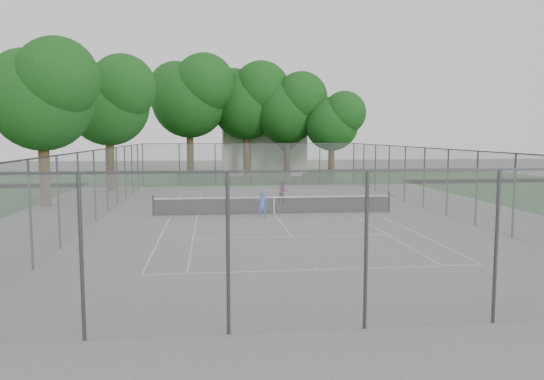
{
  "coord_description": "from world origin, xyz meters",
  "views": [
    {
      "loc": [
        -3.33,
        -28.03,
        4.27
      ],
      "look_at": [
        0.0,
        1.0,
        1.2
      ],
      "focal_mm": 35.0,
      "sensor_mm": 36.0,
      "label": 1
    }
  ],
  "objects": [
    {
      "name": "girl_player",
      "position": [
        -0.77,
        -1.2,
        0.69
      ],
      "size": [
        0.57,
        0.43,
        1.39
      ],
      "primitive_type": "imported",
      "rotation": [
        0.0,
        0.0,
        3.36
      ],
      "color": "#315BBA",
      "rests_on": "ground"
    },
    {
      "name": "tree_far_midleft",
      "position": [
        0.23,
        24.04,
        7.76
      ],
      "size": [
        7.85,
        7.17,
        11.29
      ],
      "color": "#3D2916",
      "rests_on": "ground"
    },
    {
      "name": "hedge_left",
      "position": [
        -4.27,
        18.29,
        0.52
      ],
      "size": [
        4.17,
        1.25,
        1.04
      ],
      "primitive_type": "cube",
      "color": "#184215",
      "rests_on": "ground"
    },
    {
      "name": "tree_far_left",
      "position": [
        -5.22,
        23.09,
        8.09
      ],
      "size": [
        8.19,
        7.48,
        11.77
      ],
      "color": "#3D2916",
      "rests_on": "ground"
    },
    {
      "name": "ground",
      "position": [
        0.0,
        0.0,
        0.0
      ],
      "size": [
        120.0,
        120.0,
        0.0
      ],
      "primitive_type": "plane",
      "color": "slate",
      "rests_on": "ground"
    },
    {
      "name": "tree_side_back",
      "position": [
        -10.92,
        13.51,
        7.01
      ],
      "size": [
        7.09,
        6.48,
        10.2
      ],
      "color": "#3D2916",
      "rests_on": "ground"
    },
    {
      "name": "tree_far_midright",
      "position": [
        4.01,
        22.52,
        6.98
      ],
      "size": [
        7.07,
        6.46,
        10.16
      ],
      "color": "#3D2916",
      "rests_on": "ground"
    },
    {
      "name": "hedge_right",
      "position": [
        6.17,
        18.31,
        0.42
      ],
      "size": [
        2.77,
        1.02,
        0.83
      ],
      "primitive_type": "cube",
      "color": "#184215",
      "rests_on": "ground"
    },
    {
      "name": "court_markings",
      "position": [
        0.0,
        0.0,
        0.01
      ],
      "size": [
        11.03,
        23.83,
        0.01
      ],
      "color": "silver",
      "rests_on": "ground"
    },
    {
      "name": "house",
      "position": [
        2.2,
        29.06,
        4.32
      ],
      "size": [
        8.63,
        6.69,
        10.74
      ],
      "color": "beige",
      "rests_on": "ground"
    },
    {
      "name": "hedge_mid",
      "position": [
        1.88,
        18.09,
        0.52
      ],
      "size": [
        3.3,
        0.94,
        1.04
      ],
      "primitive_type": "cube",
      "color": "#184215",
      "rests_on": "ground"
    },
    {
      "name": "perimeter_fence",
      "position": [
        0.0,
        0.0,
        1.81
      ],
      "size": [
        18.08,
        34.08,
        3.52
      ],
      "color": "#38383D",
      "rests_on": "ground"
    },
    {
      "name": "tree_side_front",
      "position": [
        -13.12,
        4.7,
        6.75
      ],
      "size": [
        6.84,
        6.24,
        9.83
      ],
      "color": "#3D2916",
      "rests_on": "ground"
    },
    {
      "name": "tree_far_right",
      "position": [
        7.91,
        20.52,
        5.66
      ],
      "size": [
        5.73,
        5.23,
        8.24
      ],
      "color": "#3D2916",
      "rests_on": "ground"
    },
    {
      "name": "woman_player",
      "position": [
        1.08,
        4.29,
        0.71
      ],
      "size": [
        0.82,
        0.73,
        1.41
      ],
      "primitive_type": "imported",
      "rotation": [
        0.0,
        0.0,
        0.33
      ],
      "color": "#6B246C",
      "rests_on": "ground"
    },
    {
      "name": "tennis_net",
      "position": [
        0.0,
        0.0,
        0.51
      ],
      "size": [
        12.87,
        0.1,
        1.1
      ],
      "color": "black",
      "rests_on": "ground"
    },
    {
      "name": "grass_far",
      "position": [
        0.0,
        26.0,
        0.0
      ],
      "size": [
        60.0,
        20.0,
        0.0
      ],
      "primitive_type": "cube",
      "color": "#184413",
      "rests_on": "ground"
    }
  ]
}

